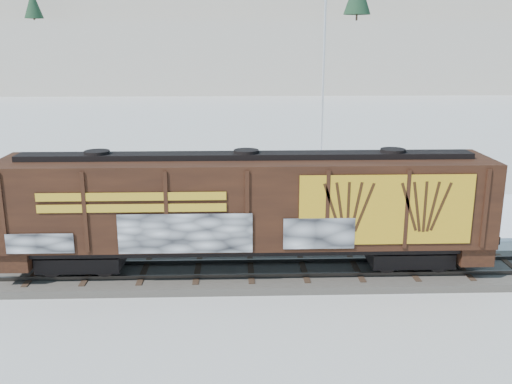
{
  "coord_description": "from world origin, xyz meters",
  "views": [
    {
      "loc": [
        -0.48,
        -20.01,
        8.58
      ],
      "look_at": [
        0.3,
        3.0,
        2.53
      ],
      "focal_mm": 40.0,
      "sensor_mm": 36.0,
      "label": 1
    }
  ],
  "objects_px": {
    "flagpole": "(324,103)",
    "car_white": "(286,212)",
    "car_dark": "(322,200)",
    "hopper_railcar": "(247,204)",
    "car_silver": "(159,213)"
  },
  "relations": [
    {
      "from": "flagpole",
      "to": "car_white",
      "type": "relative_size",
      "value": 2.88
    },
    {
      "from": "car_dark",
      "to": "hopper_railcar",
      "type": "bearing_deg",
      "value": 178.22
    },
    {
      "from": "flagpole",
      "to": "car_silver",
      "type": "relative_size",
      "value": 3.23
    },
    {
      "from": "flagpole",
      "to": "car_silver",
      "type": "xyz_separation_m",
      "value": [
        -9.15,
        -9.03,
        -4.25
      ]
    },
    {
      "from": "hopper_railcar",
      "to": "flagpole",
      "type": "xyz_separation_m",
      "value": [
        5.06,
        15.14,
        2.12
      ]
    },
    {
      "from": "car_white",
      "to": "car_dark",
      "type": "xyz_separation_m",
      "value": [
        2.06,
        2.52,
        -0.12
      ]
    },
    {
      "from": "flagpole",
      "to": "car_dark",
      "type": "relative_size",
      "value": 3.01
    },
    {
      "from": "flagpole",
      "to": "car_dark",
      "type": "bearing_deg",
      "value": -98.58
    },
    {
      "from": "car_silver",
      "to": "car_dark",
      "type": "xyz_separation_m",
      "value": [
        8.14,
        2.31,
        -0.06
      ]
    },
    {
      "from": "hopper_railcar",
      "to": "car_white",
      "type": "bearing_deg",
      "value": 71.32
    },
    {
      "from": "car_silver",
      "to": "flagpole",
      "type": "bearing_deg",
      "value": -57.59
    },
    {
      "from": "flagpole",
      "to": "car_white",
      "type": "xyz_separation_m",
      "value": [
        -3.07,
        -9.24,
        -4.19
      ]
    },
    {
      "from": "car_white",
      "to": "flagpole",
      "type": "bearing_deg",
      "value": -24.25
    },
    {
      "from": "car_silver",
      "to": "car_white",
      "type": "bearing_deg",
      "value": -104.15
    },
    {
      "from": "car_silver",
      "to": "car_dark",
      "type": "distance_m",
      "value": 8.46
    }
  ]
}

